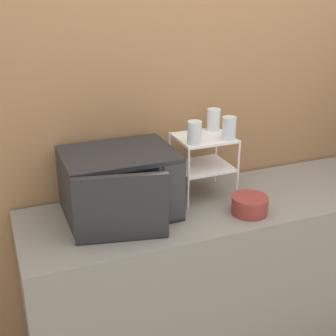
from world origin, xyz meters
The scene contains 8 objects.
wall_back centered at (0.00, 0.60, 1.30)m, with size 8.00×0.06×2.60m.
counter centered at (0.00, 0.28, 0.46)m, with size 1.83×0.56×0.92m.
microwave centered at (-0.45, 0.34, 1.07)m, with size 0.49×0.47×0.29m.
dish_rack centered at (-0.03, 0.39, 1.14)m, with size 0.26×0.24×0.30m.
glass_front_left centered at (-0.11, 0.31, 1.27)m, with size 0.06×0.06×0.10m.
glass_back_right centered at (0.06, 0.46, 1.27)m, with size 0.06×0.06×0.10m.
glass_front_right centered at (0.06, 0.31, 1.27)m, with size 0.06×0.06×0.10m.
bowl centered at (0.09, 0.14, 0.96)m, with size 0.16×0.16×0.08m.
Camera 1 is at (-0.94, -1.46, 1.92)m, focal length 50.00 mm.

